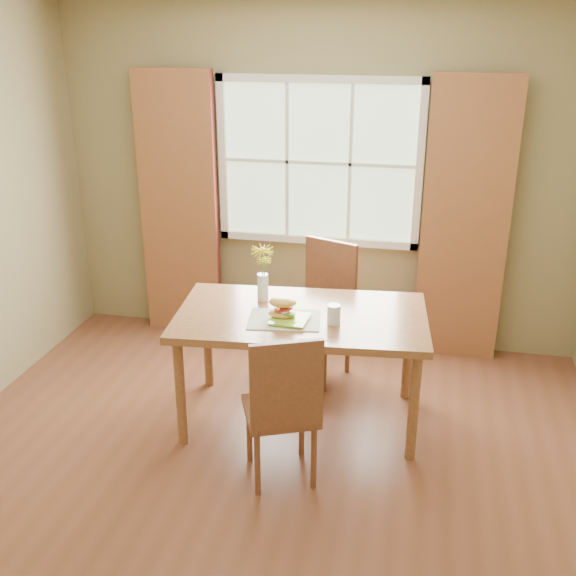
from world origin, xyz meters
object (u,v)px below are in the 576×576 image
(dining_table, at_px, (301,325))
(chair_near, at_px, (283,404))
(croissant_sandwich, at_px, (282,308))
(chair_far, at_px, (323,303))
(water_glass, at_px, (334,315))
(flower_vase, at_px, (263,268))

(dining_table, bearing_deg, chair_near, -92.56)
(dining_table, relative_size, croissant_sandwich, 9.01)
(chair_near, distance_m, chair_far, 1.40)
(chair_near, height_order, croissant_sandwich, chair_near)
(water_glass, bearing_deg, dining_table, 154.35)
(chair_far, bearing_deg, water_glass, -54.98)
(water_glass, height_order, flower_vase, flower_vase)
(chair_far, bearing_deg, dining_table, -71.00)
(chair_near, xyz_separation_m, water_glass, (0.19, 0.59, 0.31))
(dining_table, xyz_separation_m, flower_vase, (-0.29, 0.16, 0.31))
(chair_far, height_order, croissant_sandwich, chair_far)
(dining_table, relative_size, chair_near, 1.73)
(chair_far, distance_m, croissant_sandwich, 0.88)
(chair_far, bearing_deg, chair_near, -68.30)
(chair_far, distance_m, water_glass, 0.88)
(croissant_sandwich, bearing_deg, dining_table, 47.89)
(dining_table, relative_size, flower_vase, 4.38)
(chair_near, xyz_separation_m, flower_vase, (-0.33, 0.86, 0.48))
(chair_near, xyz_separation_m, croissant_sandwich, (-0.13, 0.58, 0.33))
(dining_table, bearing_deg, croissant_sandwich, -135.63)
(dining_table, bearing_deg, flower_vase, 145.67)
(croissant_sandwich, xyz_separation_m, water_glass, (0.32, 0.01, -0.02))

